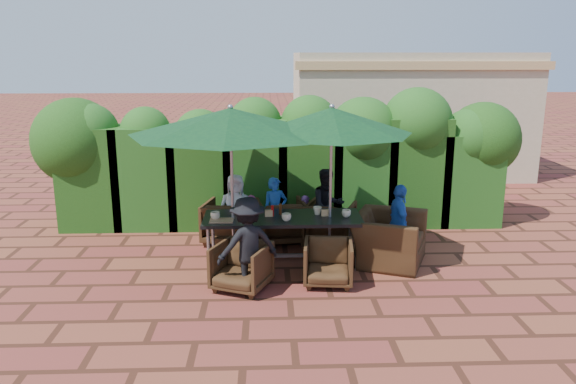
{
  "coord_description": "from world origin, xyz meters",
  "views": [
    {
      "loc": [
        -0.28,
        -7.99,
        3.16
      ],
      "look_at": [
        0.03,
        0.4,
        1.09
      ],
      "focal_mm": 35.0,
      "sensor_mm": 36.0,
      "label": 1
    }
  ],
  "objects_px": {
    "chair_far_mid": "(281,219)",
    "chair_near_right": "(328,261)",
    "chair_far_right": "(330,221)",
    "umbrella_right": "(332,121)",
    "dining_table": "(282,221)",
    "umbrella_left": "(231,121)",
    "chair_end_right": "(389,231)",
    "chair_near_left": "(241,264)",
    "chair_far_left": "(228,220)"
  },
  "relations": [
    {
      "from": "dining_table",
      "to": "umbrella_right",
      "type": "distance_m",
      "value": 1.7
    },
    {
      "from": "chair_far_left",
      "to": "chair_far_mid",
      "type": "relative_size",
      "value": 0.98
    },
    {
      "from": "dining_table",
      "to": "chair_far_mid",
      "type": "distance_m",
      "value": 1.05
    },
    {
      "from": "umbrella_right",
      "to": "chair_end_right",
      "type": "height_order",
      "value": "umbrella_right"
    },
    {
      "from": "dining_table",
      "to": "chair_far_right",
      "type": "xyz_separation_m",
      "value": [
        0.83,
        0.9,
        -0.28
      ]
    },
    {
      "from": "chair_far_mid",
      "to": "umbrella_right",
      "type": "bearing_deg",
      "value": 115.43
    },
    {
      "from": "umbrella_left",
      "to": "chair_far_right",
      "type": "xyz_separation_m",
      "value": [
        1.58,
        0.97,
        -1.82
      ]
    },
    {
      "from": "chair_near_left",
      "to": "chair_near_right",
      "type": "relative_size",
      "value": 1.04
    },
    {
      "from": "chair_near_right",
      "to": "chair_far_mid",
      "type": "bearing_deg",
      "value": 114.11
    },
    {
      "from": "chair_far_right",
      "to": "chair_near_right",
      "type": "xyz_separation_m",
      "value": [
        -0.22,
        -1.74,
        -0.05
      ]
    },
    {
      "from": "chair_far_left",
      "to": "chair_end_right",
      "type": "bearing_deg",
      "value": 170.53
    },
    {
      "from": "chair_far_mid",
      "to": "chair_far_right",
      "type": "xyz_separation_m",
      "value": [
        0.83,
        -0.11,
        -0.01
      ]
    },
    {
      "from": "chair_far_mid",
      "to": "chair_near_right",
      "type": "xyz_separation_m",
      "value": [
        0.61,
        -1.86,
        -0.06
      ]
    },
    {
      "from": "umbrella_left",
      "to": "chair_far_mid",
      "type": "bearing_deg",
      "value": 55.0
    },
    {
      "from": "umbrella_left",
      "to": "chair_far_right",
      "type": "distance_m",
      "value": 2.6
    },
    {
      "from": "chair_near_right",
      "to": "chair_far_left",
      "type": "bearing_deg",
      "value": 135.08
    },
    {
      "from": "umbrella_right",
      "to": "chair_far_mid",
      "type": "height_order",
      "value": "umbrella_right"
    },
    {
      "from": "umbrella_left",
      "to": "chair_near_right",
      "type": "xyz_separation_m",
      "value": [
        1.37,
        -0.77,
        -1.87
      ]
    },
    {
      "from": "umbrella_left",
      "to": "umbrella_right",
      "type": "xyz_separation_m",
      "value": [
        1.47,
        0.03,
        -0.0
      ]
    },
    {
      "from": "chair_far_mid",
      "to": "umbrella_left",
      "type": "bearing_deg",
      "value": 46.13
    },
    {
      "from": "chair_near_right",
      "to": "dining_table",
      "type": "bearing_deg",
      "value": 132.08
    },
    {
      "from": "umbrella_right",
      "to": "chair_far_left",
      "type": "relative_size",
      "value": 3.06
    },
    {
      "from": "umbrella_right",
      "to": "chair_far_left",
      "type": "distance_m",
      "value": 2.66
    },
    {
      "from": "chair_far_mid",
      "to": "dining_table",
      "type": "bearing_deg",
      "value": 80.75
    },
    {
      "from": "umbrella_right",
      "to": "chair_near_left",
      "type": "distance_m",
      "value": 2.46
    },
    {
      "from": "chair_far_left",
      "to": "chair_far_right",
      "type": "bearing_deg",
      "value": -171.27
    },
    {
      "from": "umbrella_left",
      "to": "chair_far_right",
      "type": "bearing_deg",
      "value": 31.5
    },
    {
      "from": "dining_table",
      "to": "chair_end_right",
      "type": "relative_size",
      "value": 2.06
    },
    {
      "from": "umbrella_right",
      "to": "chair_near_right",
      "type": "xyz_separation_m",
      "value": [
        -0.11,
        -0.81,
        -1.87
      ]
    },
    {
      "from": "umbrella_right",
      "to": "chair_far_mid",
      "type": "relative_size",
      "value": 3.01
    },
    {
      "from": "dining_table",
      "to": "umbrella_left",
      "type": "distance_m",
      "value": 1.71
    },
    {
      "from": "chair_end_right",
      "to": "umbrella_right",
      "type": "bearing_deg",
      "value": 113.68
    },
    {
      "from": "dining_table",
      "to": "chair_far_mid",
      "type": "bearing_deg",
      "value": 89.62
    },
    {
      "from": "dining_table",
      "to": "chair_near_right",
      "type": "relative_size",
      "value": 3.47
    },
    {
      "from": "umbrella_right",
      "to": "chair_end_right",
      "type": "relative_size",
      "value": 2.1
    },
    {
      "from": "chair_far_mid",
      "to": "chair_end_right",
      "type": "xyz_separation_m",
      "value": [
        1.64,
        -1.03,
        0.1
      ]
    },
    {
      "from": "dining_table",
      "to": "chair_near_right",
      "type": "height_order",
      "value": "dining_table"
    },
    {
      "from": "chair_far_mid",
      "to": "chair_near_right",
      "type": "relative_size",
      "value": 1.18
    },
    {
      "from": "chair_far_left",
      "to": "chair_far_right",
      "type": "height_order",
      "value": "chair_far_left"
    },
    {
      "from": "dining_table",
      "to": "chair_far_mid",
      "type": "xyz_separation_m",
      "value": [
        0.01,
        1.01,
        -0.27
      ]
    },
    {
      "from": "chair_far_left",
      "to": "chair_near_right",
      "type": "distance_m",
      "value": 2.41
    },
    {
      "from": "chair_far_right",
      "to": "umbrella_left",
      "type": "bearing_deg",
      "value": 52.16
    },
    {
      "from": "chair_end_right",
      "to": "umbrella_left",
      "type": "bearing_deg",
      "value": 113.73
    },
    {
      "from": "chair_far_left",
      "to": "chair_end_right",
      "type": "relative_size",
      "value": 0.69
    },
    {
      "from": "umbrella_right",
      "to": "chair_end_right",
      "type": "distance_m",
      "value": 1.93
    },
    {
      "from": "chair_near_right",
      "to": "chair_end_right",
      "type": "relative_size",
      "value": 0.59
    },
    {
      "from": "chair_far_mid",
      "to": "chair_far_right",
      "type": "bearing_deg",
      "value": 163.41
    },
    {
      "from": "chair_far_mid",
      "to": "chair_near_left",
      "type": "distance_m",
      "value": 2.07
    },
    {
      "from": "chair_far_left",
      "to": "chair_far_mid",
      "type": "xyz_separation_m",
      "value": [
        0.91,
        -0.01,
        0.01
      ]
    },
    {
      "from": "umbrella_left",
      "to": "chair_near_right",
      "type": "relative_size",
      "value": 4.32
    }
  ]
}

